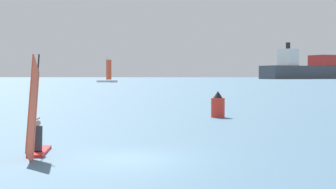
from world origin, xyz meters
The scene contains 5 objects.
ground_plane centered at (0.00, 0.00, 0.00)m, with size 4000.00×4000.00×0.00m, color #476B84.
windsurfer centered at (-3.53, 0.62, 1.03)m, with size 0.83×4.29×4.04m.
distant_headland centered at (250.31, 1178.28, 10.43)m, with size 728.54×216.93×20.85m, color #756B56.
channel_buoy centered at (5.09, 18.01, 0.84)m, with size 0.99×0.99×1.89m.
small_sailboat centered at (-24.92, 212.99, 0.93)m, with size 9.89×4.31×11.75m.
Camera 1 is at (1.25, -18.13, 2.99)m, focal length 54.02 mm.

